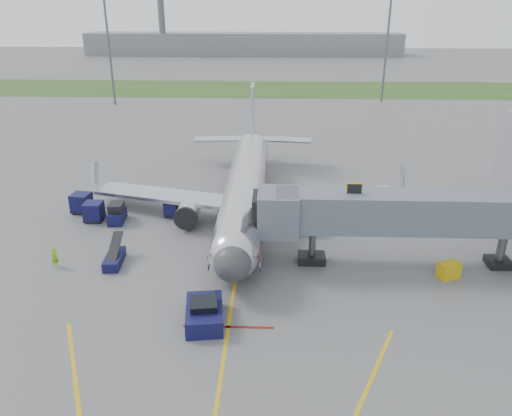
{
  "coord_description": "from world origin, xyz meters",
  "views": [
    {
      "loc": [
        2.9,
        -31.05,
        19.87
      ],
      "look_at": [
        1.31,
        8.62,
        3.2
      ],
      "focal_mm": 35.0,
      "sensor_mm": 36.0,
      "label": 1
    }
  ],
  "objects_px": {
    "airliner": "(245,187)",
    "ramp_worker": "(55,257)",
    "belt_loader": "(114,258)",
    "pushback_tug": "(204,313)",
    "baggage_tug": "(117,214)"
  },
  "relations": [
    {
      "from": "belt_loader",
      "to": "ramp_worker",
      "type": "xyz_separation_m",
      "value": [
        -4.54,
        -0.75,
        0.4
      ]
    },
    {
      "from": "belt_loader",
      "to": "airliner",
      "type": "bearing_deg",
      "value": 48.01
    },
    {
      "from": "airliner",
      "to": "pushback_tug",
      "type": "relative_size",
      "value": 8.51
    },
    {
      "from": "airliner",
      "to": "baggage_tug",
      "type": "xyz_separation_m",
      "value": [
        -12.23,
        -2.91,
        -1.81
      ]
    },
    {
      "from": "airliner",
      "to": "belt_loader",
      "type": "relative_size",
      "value": 9.07
    },
    {
      "from": "airliner",
      "to": "ramp_worker",
      "type": "bearing_deg",
      "value": -140.78
    },
    {
      "from": "pushback_tug",
      "to": "ramp_worker",
      "type": "height_order",
      "value": "ramp_worker"
    },
    {
      "from": "airliner",
      "to": "ramp_worker",
      "type": "xyz_separation_m",
      "value": [
        -14.54,
        -11.87,
        -1.77
      ]
    },
    {
      "from": "ramp_worker",
      "to": "airliner",
      "type": "bearing_deg",
      "value": -17.2
    },
    {
      "from": "belt_loader",
      "to": "ramp_worker",
      "type": "relative_size",
      "value": 2.26
    },
    {
      "from": "baggage_tug",
      "to": "belt_loader",
      "type": "distance_m",
      "value": 8.51
    },
    {
      "from": "belt_loader",
      "to": "pushback_tug",
      "type": "bearing_deg",
      "value": -42.3
    },
    {
      "from": "pushback_tug",
      "to": "baggage_tug",
      "type": "distance_m",
      "value": 19.07
    },
    {
      "from": "baggage_tug",
      "to": "belt_loader",
      "type": "bearing_deg",
      "value": -74.82
    },
    {
      "from": "pushback_tug",
      "to": "airliner",
      "type": "bearing_deg",
      "value": 85.06
    }
  ]
}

